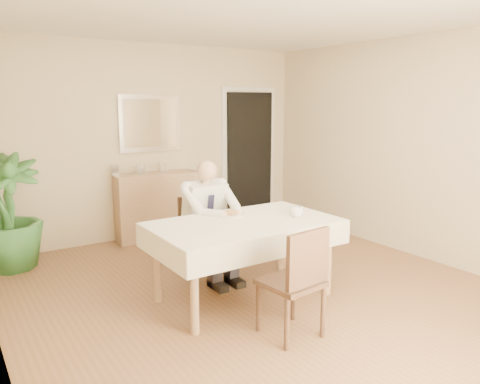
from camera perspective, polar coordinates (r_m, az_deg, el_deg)
room at (r=4.33m, az=2.54°, el=3.80°), size 5.00×5.02×2.60m
doorway at (r=7.26m, az=1.11°, el=4.35°), size 0.96×0.07×2.10m
mirror at (r=6.45m, az=-10.92°, el=8.22°), size 0.86×0.04×0.76m
dining_table at (r=4.35m, az=0.50°, el=-4.67°), size 1.72×1.02×0.75m
chair_far at (r=5.13m, az=-4.94°, el=-4.65°), size 0.41×0.41×0.83m
chair_near at (r=3.69m, az=7.06°, el=-10.25°), size 0.47×0.47×0.90m
seated_man at (r=4.83m, az=-3.41°, el=-2.80°), size 0.48×0.72×1.24m
plate at (r=4.53m, az=-1.06°, el=-2.81°), size 0.26×0.26×0.02m
food at (r=4.52m, az=-1.06°, el=-2.54°), size 0.14×0.14×0.06m
knife at (r=4.50m, az=-0.22°, el=-2.69°), size 0.01×0.13×0.01m
fork at (r=4.46m, az=-1.08°, el=-2.82°), size 0.01×0.13×0.01m
coffee_mug at (r=4.51m, az=6.89°, el=-2.37°), size 0.15×0.15×0.10m
sideboard at (r=6.46m, az=-10.05°, el=-1.64°), size 1.14×0.44×0.89m
photo_frame_left at (r=6.25m, az=-15.00°, el=2.55°), size 0.10×0.02×0.14m
photo_frame_center at (r=6.29m, az=-12.02°, el=2.74°), size 0.10×0.02×0.14m
photo_frame_right at (r=6.41m, az=-9.31°, el=2.99°), size 0.10×0.02×0.14m
potted_palm at (r=5.73m, az=-26.49°, el=-2.26°), size 0.79×0.79×1.28m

